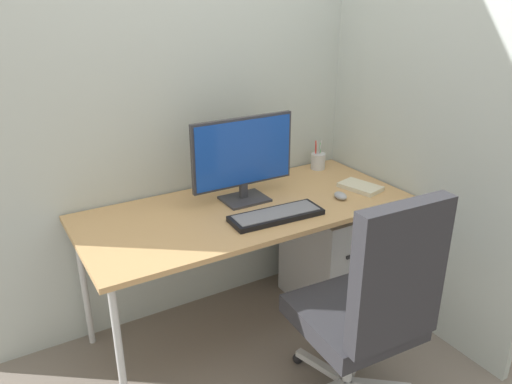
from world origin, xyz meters
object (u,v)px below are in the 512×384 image
at_px(office_chair, 370,306).
at_px(notebook, 360,187).
at_px(filing_cabinet, 331,253).
at_px(monitor, 243,156).
at_px(mouse, 340,196).
at_px(keyboard, 276,215).
at_px(pen_holder, 318,161).

height_order(office_chair, notebook, office_chair).
bearing_deg(filing_cabinet, monitor, 170.53).
bearing_deg(monitor, mouse, -29.40).
relative_size(filing_cabinet, notebook, 2.77).
height_order(keyboard, mouse, mouse).
relative_size(office_chair, keyboard, 2.28).
xyz_separation_m(office_chair, keyboard, (-0.08, 0.56, 0.19)).
bearing_deg(filing_cabinet, mouse, -121.01).
height_order(office_chair, mouse, office_chair).
bearing_deg(notebook, monitor, 148.08).
height_order(office_chair, keyboard, office_chair).
relative_size(office_chair, notebook, 4.82).
bearing_deg(pen_holder, monitor, -163.35).
distance_m(office_chair, notebook, 0.82).
relative_size(mouse, notebook, 0.40).
relative_size(keyboard, pen_holder, 2.59).
bearing_deg(monitor, keyboard, -84.62).
bearing_deg(keyboard, mouse, 3.43).
distance_m(filing_cabinet, notebook, 0.44).
bearing_deg(office_chair, monitor, 97.34).
distance_m(keyboard, pen_holder, 0.72).
relative_size(filing_cabinet, keyboard, 1.31).
distance_m(monitor, pen_holder, 0.65).
distance_m(office_chair, mouse, 0.69).
bearing_deg(filing_cabinet, notebook, -51.61).
bearing_deg(notebook, filing_cabinet, 114.12).
height_order(filing_cabinet, pen_holder, pen_holder).
distance_m(filing_cabinet, mouse, 0.46).
height_order(filing_cabinet, monitor, monitor).
xyz_separation_m(monitor, pen_holder, (0.60, 0.18, -0.18)).
bearing_deg(keyboard, office_chair, -81.75).
bearing_deg(filing_cabinet, pen_holder, 72.48).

